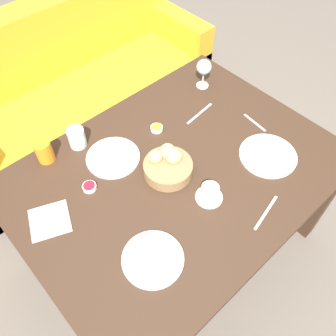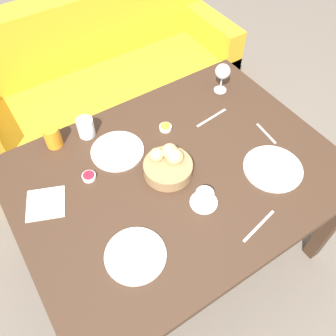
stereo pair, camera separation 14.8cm
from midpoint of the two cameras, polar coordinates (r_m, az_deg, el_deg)
name	(u,v)px [view 2 (the right image)]	position (r m, az deg, el deg)	size (l,w,h in m)	color
ground_plane	(175,245)	(2.12, 3.14, -12.45)	(10.00, 10.00, 0.00)	#6B6056
dining_table	(177,183)	(1.58, 4.12, -2.60)	(1.36, 1.02, 0.71)	#3D281C
couch	(104,86)	(2.56, -8.62, 12.82)	(1.78, 0.70, 0.88)	gold
bread_basket	(169,164)	(1.48, 2.97, 0.45)	(0.21, 0.21, 0.11)	#99754C
plate_near_left	(135,255)	(1.31, -1.93, -14.07)	(0.22, 0.22, 0.01)	white
plate_near_right	(273,168)	(1.60, 19.05, -0.22)	(0.25, 0.25, 0.01)	white
plate_far_center	(117,151)	(1.58, -5.48, 2.59)	(0.24, 0.24, 0.01)	white
juice_glass	(53,137)	(1.63, -15.59, 4.71)	(0.07, 0.07, 0.10)	orange
water_tumbler	(86,127)	(1.64, -10.56, 6.26)	(0.08, 0.08, 0.09)	silver
wine_glass	(223,72)	(1.84, 11.13, 14.70)	(0.08, 0.08, 0.16)	silver
coffee_cup	(205,198)	(1.41, 8.94, -5.00)	(0.11, 0.11, 0.07)	white
jam_bowl_berry	(89,176)	(1.50, -9.84, -1.52)	(0.06, 0.06, 0.02)	white
jam_bowl_honey	(166,127)	(1.66, 2.15, 6.38)	(0.06, 0.06, 0.02)	white
fork_silver	(212,118)	(1.75, 9.44, 7.82)	(0.19, 0.03, 0.00)	#B7B7BC
knife_silver	(259,226)	(1.43, 17.32, -9.08)	(0.18, 0.05, 0.00)	#B7B7BC
spoon_coffee	(266,133)	(1.73, 17.87, 5.16)	(0.03, 0.14, 0.00)	#B7B7BC
napkin	(46,204)	(1.47, -16.35, -5.70)	(0.19, 0.19, 0.00)	silver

